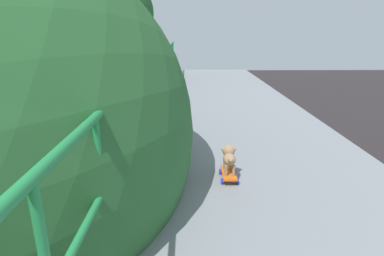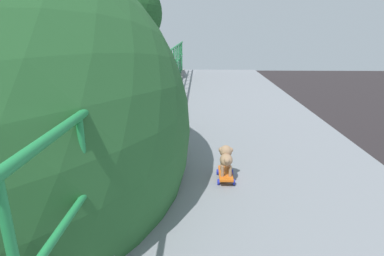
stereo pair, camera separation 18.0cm
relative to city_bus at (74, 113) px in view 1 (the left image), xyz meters
The scene contains 4 objects.
city_bus is the anchor object (origin of this frame).
roadside_tree_far 12.98m from the city_bus, 64.54° to the right, with size 3.87×3.87×9.57m.
toy_skateboard 20.27m from the city_bus, 64.74° to the right, with size 0.21×0.41×0.09m.
small_dog 20.30m from the city_bus, 64.71° to the right, with size 0.18×0.35×0.32m.
Camera 1 is at (0.30, -0.20, 7.53)m, focal length 29.14 mm.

